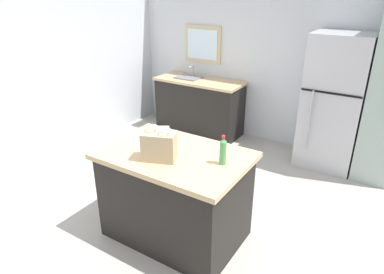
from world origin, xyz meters
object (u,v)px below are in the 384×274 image
object	(u,v)px
shopping_bag	(159,146)
bottle	(223,151)
refrigerator	(334,103)
small_box	(162,135)
kitchen_island	(175,195)

from	to	relation	value
shopping_bag	bottle	distance (m)	0.55
refrigerator	small_box	bearing A→B (deg)	-116.73
refrigerator	bottle	bearing A→B (deg)	-100.57
kitchen_island	refrigerator	xyz separation A→B (m)	(0.90, 2.38, 0.44)
small_box	shopping_bag	bearing A→B (deg)	-56.79
shopping_bag	small_box	world-z (taller)	shopping_bag
kitchen_island	bottle	xyz separation A→B (m)	(0.47, 0.05, 0.57)
shopping_bag	bottle	world-z (taller)	shopping_bag
small_box	bottle	xyz separation A→B (m)	(0.70, -0.07, 0.04)
shopping_bag	kitchen_island	bearing A→B (deg)	76.40
refrigerator	small_box	distance (m)	2.52
kitchen_island	small_box	world-z (taller)	small_box
bottle	kitchen_island	bearing A→B (deg)	-173.41
shopping_bag	small_box	distance (m)	0.36
kitchen_island	refrigerator	bearing A→B (deg)	69.26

